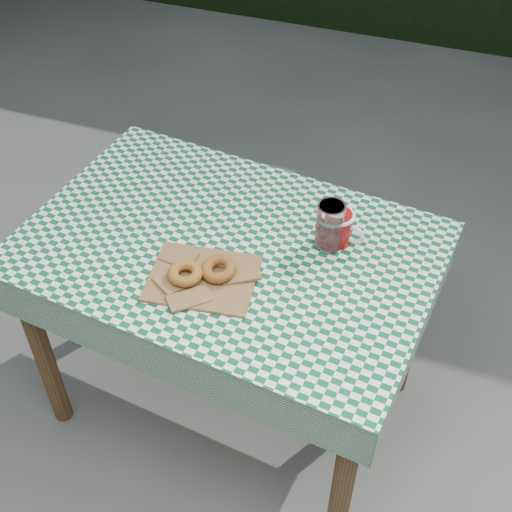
{
  "coord_description": "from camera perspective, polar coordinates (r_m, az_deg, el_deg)",
  "views": [
    {
      "loc": [
        0.47,
        -1.36,
        2.06
      ],
      "look_at": [
        0.03,
        -0.12,
        0.79
      ],
      "focal_mm": 47.73,
      "sensor_mm": 36.0,
      "label": 1
    }
  ],
  "objects": [
    {
      "name": "paper_bag",
      "position": [
        1.81,
        -4.5,
        -1.8
      ],
      "size": [
        0.31,
        0.26,
        0.01
      ],
      "primitive_type": "cube",
      "rotation": [
        0.0,
        0.0,
        0.13
      ],
      "color": "olive",
      "rests_on": "tablecloth"
    },
    {
      "name": "coffee_mug",
      "position": [
        1.9,
        6.82,
        2.41
      ],
      "size": [
        0.21,
        0.21,
        0.1
      ],
      "primitive_type": null,
      "rotation": [
        0.0,
        0.0,
        -0.26
      ],
      "color": "#95090C",
      "rests_on": "tablecloth"
    },
    {
      "name": "table",
      "position": [
        2.18,
        -2.12,
        -6.4
      ],
      "size": [
        1.21,
        0.88,
        0.75
      ],
      "primitive_type": "cube",
      "rotation": [
        0.0,
        0.0,
        -0.12
      ],
      "color": "#52311C",
      "rests_on": "ground"
    },
    {
      "name": "bagel_back",
      "position": [
        1.79,
        -3.16,
        -1.09
      ],
      "size": [
        0.13,
        0.13,
        0.03
      ],
      "primitive_type": "torus",
      "rotation": [
        0.0,
        0.0,
        -0.62
      ],
      "color": "#8F561D",
      "rests_on": "paper_bag"
    },
    {
      "name": "tablecloth",
      "position": [
        1.91,
        -2.42,
        0.86
      ],
      "size": [
        1.23,
        0.9,
        0.01
      ],
      "primitive_type": "cube",
      "rotation": [
        0.0,
        0.0,
        -0.12
      ],
      "color": "#0C512C",
      "rests_on": "table"
    },
    {
      "name": "drinking_glass",
      "position": [
        1.87,
        6.2,
        2.54
      ],
      "size": [
        0.1,
        0.1,
        0.14
      ],
      "primitive_type": "cylinder",
      "rotation": [
        0.0,
        0.0,
        0.3
      ],
      "color": "white",
      "rests_on": "tablecloth"
    },
    {
      "name": "ground",
      "position": [
        2.51,
        0.27,
        -10.93
      ],
      "size": [
        60.0,
        60.0,
        0.0
      ],
      "primitive_type": "plane",
      "color": "#4A4A45",
      "rests_on": "ground"
    },
    {
      "name": "bagel_front",
      "position": [
        1.79,
        -5.96,
        -1.46
      ],
      "size": [
        0.1,
        0.1,
        0.03
      ],
      "primitive_type": "torus",
      "rotation": [
        0.0,
        0.0,
        0.13
      ],
      "color": "#A56F22",
      "rests_on": "paper_bag"
    }
  ]
}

